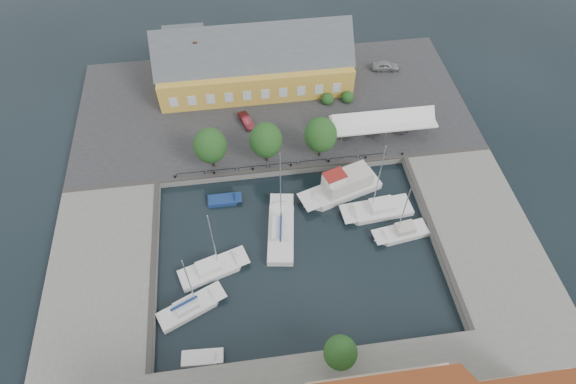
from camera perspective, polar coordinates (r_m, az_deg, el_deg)
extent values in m
plane|color=black|center=(57.40, 0.81, -5.60)|extent=(140.00, 140.00, 0.00)
cube|color=#2D2D30|center=(71.99, -1.84, 10.09)|extent=(56.00, 26.00, 1.00)
cube|color=slate|center=(58.26, -21.12, -9.05)|extent=(12.00, 24.00, 1.00)
cube|color=slate|center=(61.89, 21.75, -4.20)|extent=(12.00, 24.00, 1.00)
cube|color=#383533|center=(62.69, -0.53, 2.81)|extent=(56.00, 0.60, 0.12)
cube|color=#383533|center=(56.39, -15.68, -8.38)|extent=(0.60, 24.00, 0.12)
cube|color=#383533|center=(59.18, 16.98, -4.63)|extent=(0.60, 24.00, 0.12)
cylinder|color=black|center=(63.23, -13.25, 1.74)|extent=(0.24, 0.24, 0.40)
cylinder|color=black|center=(62.71, -8.75, 2.24)|extent=(0.24, 0.24, 0.40)
cylinder|color=black|center=(62.59, -4.20, 2.72)|extent=(0.24, 0.24, 0.40)
cylinder|color=black|center=(62.87, 0.34, 3.19)|extent=(0.24, 0.24, 0.40)
cylinder|color=black|center=(63.53, 4.82, 3.63)|extent=(0.24, 0.24, 0.40)
cylinder|color=black|center=(64.58, 9.19, 4.04)|extent=(0.24, 0.24, 0.40)
cylinder|color=black|center=(66.00, 13.39, 4.41)|extent=(0.24, 0.24, 0.40)
cube|color=gold|center=(73.98, -3.94, 14.07)|extent=(28.00, 10.00, 4.50)
cube|color=#474C51|center=(71.90, -4.10, 16.28)|extent=(28.56, 7.60, 7.60)
cube|color=gold|center=(79.36, -11.81, 15.57)|extent=(6.00, 6.00, 3.50)
cube|color=brown|center=(70.96, -10.91, 16.76)|extent=(0.60, 0.60, 1.20)
cube|color=white|center=(66.20, 11.21, 8.21)|extent=(14.00, 4.00, 0.25)
cylinder|color=silver|center=(64.46, 6.29, 5.86)|extent=(0.10, 0.10, 2.70)
cylinder|color=silver|center=(66.93, 5.67, 8.06)|extent=(0.10, 0.10, 2.70)
cylinder|color=silver|center=(65.93, 11.42, 6.28)|extent=(0.10, 0.10, 2.70)
cylinder|color=silver|center=(68.34, 10.65, 8.43)|extent=(0.10, 0.10, 2.70)
cylinder|color=silver|center=(67.89, 16.29, 6.64)|extent=(0.10, 0.10, 2.70)
cylinder|color=silver|center=(70.25, 15.40, 8.72)|extent=(0.10, 0.10, 2.70)
cylinder|color=black|center=(63.02, -8.89, 3.70)|extent=(0.30, 0.30, 2.10)
ellipsoid|color=#1D4B1A|center=(60.97, -9.22, 5.48)|extent=(4.20, 4.20, 4.83)
cylinder|color=black|center=(62.96, -2.54, 4.37)|extent=(0.30, 0.30, 2.10)
ellipsoid|color=#1D4B1A|center=(60.90, -2.64, 6.18)|extent=(4.20, 4.20, 4.83)
cylinder|color=black|center=(63.67, 3.75, 4.99)|extent=(0.30, 0.30, 2.10)
ellipsoid|color=#1D4B1A|center=(61.64, 3.89, 6.79)|extent=(4.20, 4.20, 4.83)
imported|color=#9D9FA4|center=(78.92, 11.52, 14.46)|extent=(4.43, 2.22, 1.45)
imported|color=#57131B|center=(68.44, -4.98, 8.45)|extent=(2.34, 3.78, 1.18)
cube|color=white|center=(57.44, -0.84, -5.26)|extent=(4.13, 8.34, 1.50)
cube|color=white|center=(57.34, -0.83, -3.99)|extent=(4.24, 9.90, 0.08)
cube|color=white|center=(56.51, -0.85, -4.40)|extent=(2.48, 3.46, 0.90)
cylinder|color=silver|center=(52.90, -0.89, 0.17)|extent=(0.12, 0.12, 11.98)
cube|color=navy|center=(55.77, -0.87, -4.14)|extent=(0.80, 3.98, 0.22)
cube|color=white|center=(62.02, 6.86, 0.19)|extent=(9.26, 5.77, 1.80)
cube|color=white|center=(60.89, 6.07, 0.40)|extent=(10.87, 6.18, 0.08)
cube|color=beige|center=(60.48, 7.04, 1.37)|extent=(6.53, 4.47, 2.20)
cube|color=white|center=(58.68, 5.53, 1.61)|extent=(2.82, 2.44, 1.20)
cube|color=maroon|center=(58.18, 5.58, 2.02)|extent=(3.06, 2.60, 0.10)
cube|color=white|center=(60.83, 11.06, -2.17)|extent=(7.40, 3.60, 1.30)
cube|color=white|center=(60.00, 10.36, -1.94)|extent=(8.82, 3.59, 0.08)
cube|color=white|center=(59.86, 11.07, -1.56)|extent=(3.03, 2.28, 0.90)
cylinder|color=silver|center=(55.52, 10.65, 1.37)|extent=(0.12, 0.12, 11.21)
cube|color=white|center=(59.43, 13.62, -4.79)|extent=(5.75, 3.02, 1.30)
cube|color=white|center=(58.62, 13.14, -4.58)|extent=(6.82, 3.08, 0.08)
cube|color=beige|center=(58.45, 13.71, -4.20)|extent=(2.39, 1.84, 0.90)
cylinder|color=silver|center=(55.21, 13.51, -2.33)|extent=(0.12, 0.12, 8.23)
cube|color=white|center=(55.80, -9.41, -9.36)|extent=(6.95, 4.45, 1.30)
cube|color=white|center=(55.25, -8.71, -8.72)|extent=(8.15, 4.74, 0.08)
cube|color=white|center=(54.82, -9.40, -8.72)|extent=(3.00, 2.48, 0.90)
cylinder|color=silver|center=(51.26, -8.84, -5.90)|extent=(0.12, 0.12, 9.59)
cube|color=white|center=(54.07, -11.90, -13.64)|extent=(6.48, 4.59, 1.30)
cube|color=white|center=(53.49, -11.28, -12.98)|extent=(7.54, 5.01, 0.08)
cube|color=white|center=(53.05, -11.96, -13.05)|extent=(2.86, 2.43, 0.90)
cylinder|color=silver|center=(49.64, -11.59, -10.55)|extent=(0.12, 0.12, 8.91)
cube|color=navy|center=(52.38, -12.25, -12.77)|extent=(2.85, 1.44, 0.22)
cube|color=white|center=(51.86, -10.50, -18.86)|extent=(3.51, 1.81, 0.90)
cube|color=white|center=(51.34, -10.08, -18.67)|extent=(4.19, 1.79, 0.08)
cube|color=navy|center=(61.16, -7.84, -1.07)|extent=(3.49, 1.75, 0.80)
cube|color=navy|center=(60.79, -7.48, -0.77)|extent=(4.19, 1.68, 0.08)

